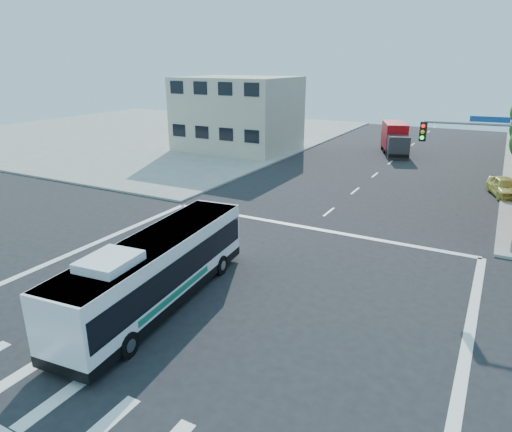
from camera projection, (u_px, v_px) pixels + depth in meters
The scene contains 7 objects.
ground at pixel (226, 295), 19.66m from camera, with size 120.00×120.00×0.00m, color black.
sidewalk_nw at pixel (147, 132), 64.56m from camera, with size 50.00×50.00×0.15m, color gray.
building_west at pixel (238, 114), 51.03m from camera, with size 12.06×10.06×8.00m.
signal_mast_ne at pixel (490, 158), 22.83m from camera, with size 7.91×1.13×8.07m.
transit_bus at pixel (157, 269), 18.42m from camera, with size 3.37×11.00×3.20m.
box_truck at pixel (395, 139), 49.27m from camera, with size 4.42×7.57×3.28m.
parked_car at pixel (504, 187), 33.91m from camera, with size 1.68×4.18×1.43m, color #D1C651.
Camera 1 is at (9.48, -14.81, 9.52)m, focal length 32.00 mm.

